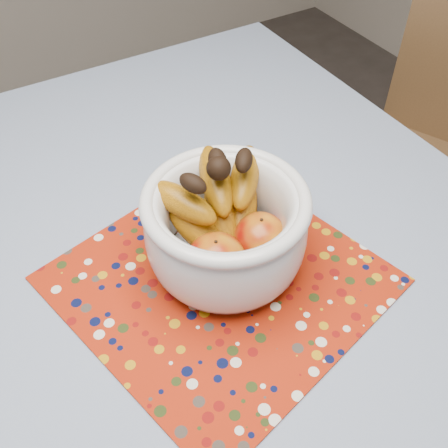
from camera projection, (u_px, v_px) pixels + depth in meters
name	position (u px, v px, depth m)	size (l,w,h in m)	color
table	(143.00, 314.00, 0.88)	(1.20, 1.20, 0.75)	brown
tablecloth	(137.00, 285.00, 0.83)	(1.32, 1.32, 0.01)	slate
placemat	(220.00, 279.00, 0.82)	(0.43, 0.43, 0.00)	#941C08
fruit_bowl	(224.00, 220.00, 0.79)	(0.27, 0.26, 0.20)	silver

